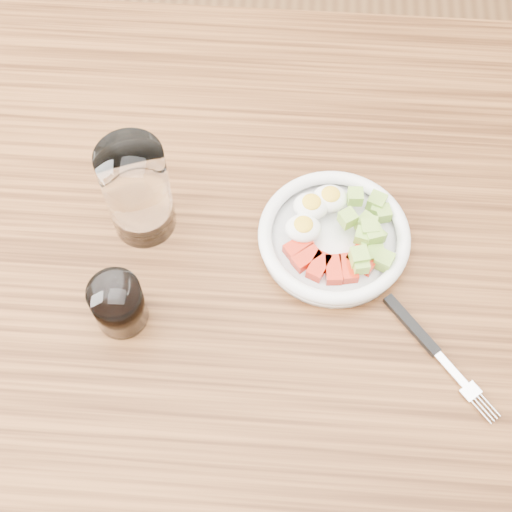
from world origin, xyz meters
The scene contains 6 objects.
ground centered at (0.00, 0.00, 0.00)m, with size 4.00×4.00×0.00m, color brown.
dining_table centered at (0.00, 0.00, 0.67)m, with size 1.50×0.90×0.77m.
bowl centered at (0.08, 0.05, 0.79)m, with size 0.19×0.19×0.05m.
fork centered at (0.19, -0.07, 0.77)m, with size 0.13×0.15×0.01m.
water_glass centered at (-0.15, 0.07, 0.84)m, with size 0.08×0.08×0.14m, color white.
coffee_glass centered at (-0.16, -0.07, 0.80)m, with size 0.06×0.06×0.07m.
Camera 1 is at (0.02, -0.38, 1.54)m, focal length 50.00 mm.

